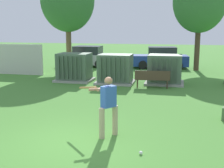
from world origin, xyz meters
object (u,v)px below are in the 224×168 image
(park_bench, at_px, (152,78))
(batter, at_px, (107,103))
(transformer_mid_east, at_px, (165,70))
(parked_car_leftmost, at_px, (87,57))
(parked_car_left_of_center, at_px, (160,58))
(transformer_west, at_px, (74,68))
(sports_ball, at_px, (141,153))
(transformer_mid_west, at_px, (115,69))

(park_bench, distance_m, batter, 7.17)
(transformer_mid_east, distance_m, parked_car_leftmost, 9.05)
(parked_car_leftmost, bearing_deg, parked_car_left_of_center, 2.72)
(parked_car_left_of_center, bearing_deg, transformer_west, -123.63)
(sports_ball, xyz_separation_m, parked_car_left_of_center, (-0.57, 16.06, 0.71))
(transformer_mid_west, height_order, parked_car_leftmost, same)
(sports_ball, bearing_deg, transformer_mid_east, 89.44)
(batter, distance_m, parked_car_left_of_center, 15.01)
(transformer_mid_east, relative_size, parked_car_leftmost, 0.50)
(transformer_mid_east, bearing_deg, transformer_mid_west, -172.20)
(park_bench, height_order, parked_car_left_of_center, parked_car_left_of_center)
(sports_ball, relative_size, parked_car_leftmost, 0.02)
(transformer_mid_west, xyz_separation_m, sports_ball, (2.61, -9.12, -0.74))
(transformer_mid_west, relative_size, park_bench, 1.15)
(transformer_mid_east, bearing_deg, parked_car_left_of_center, 95.73)
(transformer_west, distance_m, park_bench, 4.75)
(park_bench, height_order, batter, batter)
(transformer_mid_east, bearing_deg, transformer_west, -177.47)
(transformer_mid_east, distance_m, park_bench, 1.44)
(parked_car_leftmost, bearing_deg, sports_ball, -67.89)
(transformer_west, height_order, transformer_mid_east, same)
(transformer_mid_west, bearing_deg, sports_ball, -74.01)
(transformer_mid_east, bearing_deg, sports_ball, -90.56)
(transformer_west, xyz_separation_m, transformer_mid_west, (2.48, -0.14, 0.00))
(transformer_mid_west, relative_size, parked_car_left_of_center, 0.48)
(transformer_mid_west, height_order, batter, batter)
(sports_ball, height_order, parked_car_left_of_center, parked_car_left_of_center)
(park_bench, relative_size, parked_car_left_of_center, 0.42)
(transformer_west, distance_m, batter, 9.11)
(transformer_mid_west, bearing_deg, transformer_mid_east, 7.80)
(park_bench, bearing_deg, transformer_mid_east, 66.69)
(batter, relative_size, sports_ball, 19.33)
(park_bench, relative_size, sports_ball, 20.29)
(transformer_mid_east, relative_size, park_bench, 1.15)
(transformer_mid_east, height_order, parked_car_left_of_center, same)
(park_bench, bearing_deg, transformer_mid_west, 156.50)
(parked_car_leftmost, xyz_separation_m, parked_car_left_of_center, (5.84, 0.28, 0.00))
(transformer_mid_west, xyz_separation_m, transformer_mid_east, (2.70, 0.37, 0.00))
(transformer_mid_east, height_order, parked_car_leftmost, same)
(transformer_mid_west, bearing_deg, batter, -79.46)
(transformer_mid_west, distance_m, parked_car_left_of_center, 7.23)
(park_bench, distance_m, sports_ball, 8.21)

